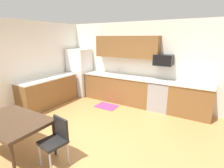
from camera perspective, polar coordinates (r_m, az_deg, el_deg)
The scene contains 17 objects.
ground_plane at distance 4.18m, azimuth -7.30°, elevation -16.53°, with size 12.00×12.00×0.00m, color #B77F47.
wall_back at distance 5.93m, azimuth 8.22°, elevation 6.87°, with size 5.80×0.10×2.70m, color white.
wall_left at distance 5.68m, azimuth -29.52°, elevation 4.71°, with size 0.10×5.80×2.70m, color white.
cabinet_run_back at distance 6.04m, azimuth 1.81°, elevation -1.56°, with size 2.40×0.60×0.90m, color brown.
cabinet_run_back_right at distance 5.38m, azimuth 24.64°, elevation -5.14°, with size 1.15×0.60×0.90m, color brown.
cabinet_run_left at distance 6.03m, azimuth -20.20°, elevation -2.56°, with size 0.60×2.00×0.90m, color brown.
countertop_back at distance 5.69m, azimuth 6.69°, elevation 2.17°, with size 4.80×0.64×0.04m, color silver.
countertop_left at distance 5.91m, azimuth -20.61°, elevation 1.79°, with size 0.64×2.00×0.04m, color silver.
upper_cabinets_back at distance 5.80m, azimuth 4.77°, elevation 12.26°, with size 2.20×0.34×0.70m, color brown.
refrigerator at distance 6.79m, azimuth -10.66°, elevation 3.86°, with size 0.76×0.70×1.78m, color white.
oven_range at distance 5.51m, azimuth 15.63°, elevation -3.75°, with size 0.60×0.60×0.91m.
microwave at distance 5.37m, azimuth 16.74°, elevation 7.64°, with size 0.54×0.36×0.32m, color black.
sink_basin at distance 5.96m, azimuth 1.31°, elevation 2.48°, with size 0.48×0.40×0.14m, color #A5A8AD.
sink_faucet at distance 6.09m, azimuth 2.16°, elevation 4.27°, with size 0.02×0.02×0.24m, color #B2B5BA.
dining_table at distance 3.71m, azimuth -30.40°, elevation -11.03°, with size 1.40×0.90×0.74m.
chair_near_table at distance 3.27m, azimuth -18.11°, elevation -16.67°, with size 0.46×0.46×0.85m.
floor_mat at distance 5.69m, azimuth -1.81°, elevation -7.42°, with size 0.70×0.50×0.01m, color #CC3372.
Camera 1 is at (2.24, -2.77, 2.19)m, focal length 27.43 mm.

